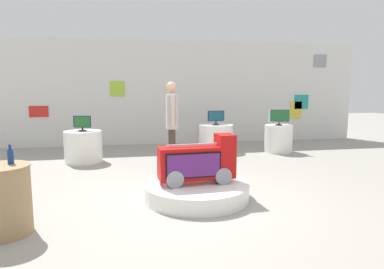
{
  "coord_description": "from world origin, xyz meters",
  "views": [
    {
      "loc": [
        -0.85,
        -4.65,
        1.65
      ],
      "look_at": [
        0.12,
        0.65,
        0.9
      ],
      "focal_mm": 31.45,
      "sensor_mm": 36.0,
      "label": 1
    }
  ],
  "objects_px": {
    "side_table_round": "(4,199)",
    "shopper_browsing_near_truck": "(172,121)",
    "novelty_firetruck_tv": "(198,164)",
    "tv_on_right_rear": "(279,116)",
    "main_display_pedestal": "(197,191)",
    "display_pedestal_left_rear": "(216,138)",
    "tv_on_left_rear": "(216,117)",
    "tv_on_center_rear": "(82,123)",
    "display_pedestal_right_rear": "(278,139)",
    "bottle_on_side_table": "(10,156)",
    "display_pedestal_center_rear": "(83,147)"
  },
  "relations": [
    {
      "from": "side_table_round",
      "to": "shopper_browsing_near_truck",
      "type": "distance_m",
      "value": 3.2
    },
    {
      "from": "novelty_firetruck_tv",
      "to": "tv_on_right_rear",
      "type": "bearing_deg",
      "value": 49.46
    },
    {
      "from": "main_display_pedestal",
      "to": "shopper_browsing_near_truck",
      "type": "relative_size",
      "value": 0.89
    },
    {
      "from": "display_pedestal_left_rear",
      "to": "tv_on_left_rear",
      "type": "xyz_separation_m",
      "value": [
        -0.0,
        -0.0,
        0.55
      ]
    },
    {
      "from": "display_pedestal_left_rear",
      "to": "tv_on_center_rear",
      "type": "bearing_deg",
      "value": -167.06
    },
    {
      "from": "display_pedestal_left_rear",
      "to": "tv_on_center_rear",
      "type": "distance_m",
      "value": 3.35
    },
    {
      "from": "main_display_pedestal",
      "to": "novelty_firetruck_tv",
      "type": "relative_size",
      "value": 1.36
    },
    {
      "from": "display_pedestal_right_rear",
      "to": "side_table_round",
      "type": "height_order",
      "value": "side_table_round"
    },
    {
      "from": "tv_on_center_rear",
      "to": "side_table_round",
      "type": "bearing_deg",
      "value": -95.69
    },
    {
      "from": "tv_on_right_rear",
      "to": "bottle_on_side_table",
      "type": "distance_m",
      "value": 6.45
    },
    {
      "from": "main_display_pedestal",
      "to": "bottle_on_side_table",
      "type": "distance_m",
      "value": 2.53
    },
    {
      "from": "display_pedestal_left_rear",
      "to": "shopper_browsing_near_truck",
      "type": "relative_size",
      "value": 0.51
    },
    {
      "from": "main_display_pedestal",
      "to": "bottle_on_side_table",
      "type": "bearing_deg",
      "value": -161.92
    },
    {
      "from": "tv_on_right_rear",
      "to": "bottle_on_side_table",
      "type": "bearing_deg",
      "value": -141.93
    },
    {
      "from": "bottle_on_side_table",
      "to": "shopper_browsing_near_truck",
      "type": "xyz_separation_m",
      "value": [
        2.1,
        2.18,
        0.15
      ]
    },
    {
      "from": "main_display_pedestal",
      "to": "display_pedestal_center_rear",
      "type": "bearing_deg",
      "value": 124.46
    },
    {
      "from": "main_display_pedestal",
      "to": "display_pedestal_right_rear",
      "type": "height_order",
      "value": "display_pedestal_right_rear"
    },
    {
      "from": "tv_on_left_rear",
      "to": "bottle_on_side_table",
      "type": "relative_size",
      "value": 2.0
    },
    {
      "from": "display_pedestal_left_rear",
      "to": "display_pedestal_right_rear",
      "type": "relative_size",
      "value": 1.26
    },
    {
      "from": "main_display_pedestal",
      "to": "display_pedestal_right_rear",
      "type": "bearing_deg",
      "value": 49.24
    },
    {
      "from": "tv_on_left_rear",
      "to": "tv_on_center_rear",
      "type": "distance_m",
      "value": 3.31
    },
    {
      "from": "display_pedestal_center_rear",
      "to": "bottle_on_side_table",
      "type": "distance_m",
      "value": 3.71
    },
    {
      "from": "novelty_firetruck_tv",
      "to": "display_pedestal_left_rear",
      "type": "distance_m",
      "value": 3.85
    },
    {
      "from": "display_pedestal_center_rear",
      "to": "display_pedestal_right_rear",
      "type": "xyz_separation_m",
      "value": [
        4.79,
        0.33,
        0.0
      ]
    },
    {
      "from": "tv_on_right_rear",
      "to": "bottle_on_side_table",
      "type": "height_order",
      "value": "tv_on_right_rear"
    },
    {
      "from": "main_display_pedestal",
      "to": "tv_on_center_rear",
      "type": "xyz_separation_m",
      "value": [
        -2.0,
        2.91,
        0.76
      ]
    },
    {
      "from": "tv_on_center_rear",
      "to": "tv_on_right_rear",
      "type": "height_order",
      "value": "tv_on_right_rear"
    },
    {
      "from": "display_pedestal_right_rear",
      "to": "novelty_firetruck_tv",
      "type": "bearing_deg",
      "value": -130.49
    },
    {
      "from": "display_pedestal_center_rear",
      "to": "tv_on_right_rear",
      "type": "xyz_separation_m",
      "value": [
        4.79,
        0.32,
        0.58
      ]
    },
    {
      "from": "display_pedestal_left_rear",
      "to": "side_table_round",
      "type": "height_order",
      "value": "side_table_round"
    },
    {
      "from": "display_pedestal_center_rear",
      "to": "shopper_browsing_near_truck",
      "type": "distance_m",
      "value": 2.43
    },
    {
      "from": "display_pedestal_left_rear",
      "to": "bottle_on_side_table",
      "type": "distance_m",
      "value": 5.66
    },
    {
      "from": "main_display_pedestal",
      "to": "tv_on_right_rear",
      "type": "xyz_separation_m",
      "value": [
        2.79,
        3.23,
        0.81
      ]
    },
    {
      "from": "display_pedestal_center_rear",
      "to": "side_table_round",
      "type": "bearing_deg",
      "value": -95.67
    },
    {
      "from": "display_pedestal_left_rear",
      "to": "tv_on_right_rear",
      "type": "distance_m",
      "value": 1.71
    },
    {
      "from": "tv_on_left_rear",
      "to": "display_pedestal_center_rear",
      "type": "relative_size",
      "value": 0.54
    },
    {
      "from": "tv_on_right_rear",
      "to": "tv_on_left_rear",
      "type": "bearing_deg",
      "value": 165.17
    },
    {
      "from": "tv_on_right_rear",
      "to": "side_table_round",
      "type": "relative_size",
      "value": 0.65
    },
    {
      "from": "tv_on_left_rear",
      "to": "bottle_on_side_table",
      "type": "xyz_separation_m",
      "value": [
        -3.52,
        -4.39,
        -0.02
      ]
    },
    {
      "from": "shopper_browsing_near_truck",
      "to": "display_pedestal_center_rear",
      "type": "bearing_deg",
      "value": 140.81
    },
    {
      "from": "tv_on_left_rear",
      "to": "display_pedestal_center_rear",
      "type": "bearing_deg",
      "value": -167.21
    },
    {
      "from": "novelty_firetruck_tv",
      "to": "display_pedestal_center_rear",
      "type": "distance_m",
      "value": 3.55
    },
    {
      "from": "tv_on_left_rear",
      "to": "tv_on_center_rear",
      "type": "xyz_separation_m",
      "value": [
        -3.23,
        -0.74,
        -0.02
      ]
    },
    {
      "from": "tv_on_center_rear",
      "to": "bottle_on_side_table",
      "type": "relative_size",
      "value": 1.73
    },
    {
      "from": "display_pedestal_center_rear",
      "to": "tv_on_right_rear",
      "type": "bearing_deg",
      "value": 3.84
    },
    {
      "from": "bottle_on_side_table",
      "to": "display_pedestal_center_rear",
      "type": "bearing_deg",
      "value": 85.44
    },
    {
      "from": "display_pedestal_right_rear",
      "to": "display_pedestal_center_rear",
      "type": "bearing_deg",
      "value": -176.11
    },
    {
      "from": "main_display_pedestal",
      "to": "display_pedestal_center_rear",
      "type": "xyz_separation_m",
      "value": [
        -2.0,
        2.91,
        0.23
      ]
    },
    {
      "from": "display_pedestal_left_rear",
      "to": "display_pedestal_center_rear",
      "type": "xyz_separation_m",
      "value": [
        -3.23,
        -0.74,
        0.0
      ]
    },
    {
      "from": "tv_on_center_rear",
      "to": "display_pedestal_right_rear",
      "type": "height_order",
      "value": "tv_on_center_rear"
    }
  ]
}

